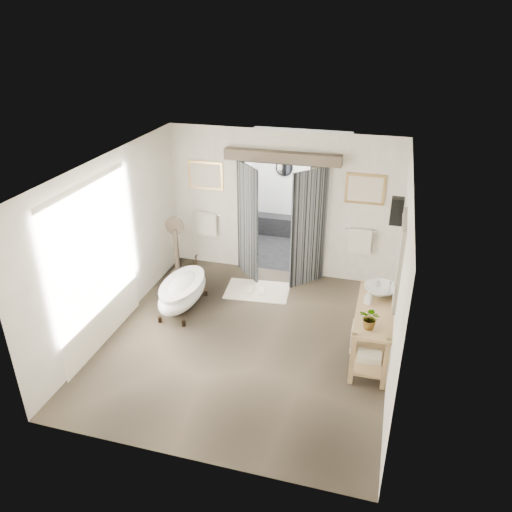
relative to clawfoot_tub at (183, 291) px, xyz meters
The scene contains 13 objects.
ground_plane 1.55m from the clawfoot_tub, 24.73° to the right, with size 5.00×5.00×0.00m, color brown.
room_shell 2.14m from the clawfoot_tub, 29.62° to the right, with size 4.52×5.02×2.91m.
shower_room 3.67m from the clawfoot_tub, 67.89° to the left, with size 2.22×2.01×2.51m.
back_wall_dressing 2.48m from the clawfoot_tub, 50.98° to the left, with size 3.82×0.70×2.52m.
clawfoot_tub is the anchor object (origin of this frame).
vanity 3.36m from the clawfoot_tub, ahead, with size 0.57×1.60×0.85m.
pedestal_mirror 1.29m from the clawfoot_tub, 117.81° to the left, with size 0.38×0.24×1.28m.
rug 1.51m from the clawfoot_tub, 39.91° to the left, with size 1.20×0.80×0.01m, color beige.
slippers 1.45m from the clawfoot_tub, 38.32° to the left, with size 0.38×0.27×0.05m.
basin 3.44m from the clawfoot_tub, ahead, with size 0.51×0.51×0.17m, color white.
plant 3.51m from the clawfoot_tub, 17.20° to the right, with size 0.29×0.26×0.33m, color gray.
soap_bottle_a 3.29m from the clawfoot_tub, ahead, with size 0.09×0.10×0.21m, color gray.
soap_bottle_b 3.40m from the clawfoot_tub, ahead, with size 0.14×0.14×0.17m, color gray.
Camera 1 is at (1.94, -6.42, 4.88)m, focal length 35.00 mm.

